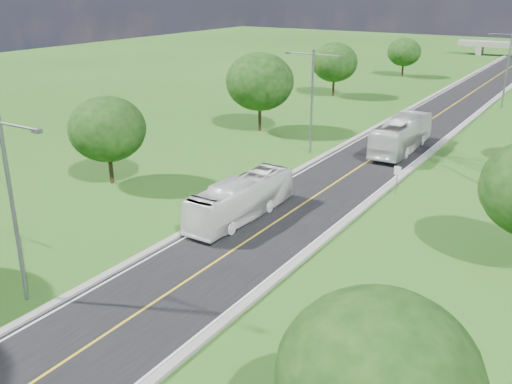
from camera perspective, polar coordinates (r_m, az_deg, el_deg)
ground at (r=68.40m, az=15.73°, el=6.02°), size 260.00×260.00×0.00m
road at (r=74.03m, az=17.12°, el=6.94°), size 8.00×150.00×0.06m
curb_left at (r=75.19m, az=14.01°, el=7.49°), size 0.50×150.00×0.22m
curb_right at (r=73.07m, az=20.34°, el=6.48°), size 0.50×150.00×0.22m
speed_limit_sign at (r=46.21m, az=13.93°, el=1.62°), size 0.55×0.09×2.40m
streetlight_near_left at (r=30.80m, az=-23.33°, el=-0.25°), size 5.90×0.25×10.00m
streetlight_mid_left at (r=55.59m, az=5.63°, el=9.82°), size 5.90×0.25×10.00m
streetlight_far_right at (r=83.47m, az=23.89°, el=11.68°), size 5.90×0.25×10.00m
tree_lb at (r=48.28m, az=-14.65°, el=6.11°), size 6.30×6.30×7.33m
tree_lc at (r=64.29m, az=0.38°, el=10.98°), size 7.56×7.56×8.79m
tree_ld at (r=86.31m, az=7.86°, el=12.73°), size 6.72×6.72×7.82m
tree_le at (r=107.74m, az=14.59°, el=13.40°), size 5.88×5.88×6.84m
tree_ra at (r=18.40m, az=12.08°, el=-17.72°), size 6.30×6.30×7.33m
bus_outbound at (r=58.51m, az=14.36°, el=5.57°), size 3.02×11.95×3.31m
bus_inbound at (r=40.23m, az=-1.51°, el=-0.69°), size 2.64×10.46×2.90m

